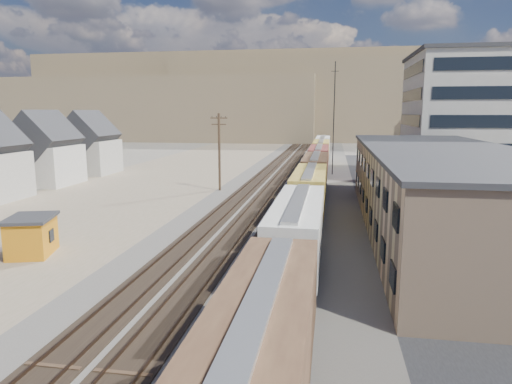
% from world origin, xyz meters
% --- Properties ---
extents(ground, '(300.00, 300.00, 0.00)m').
position_xyz_m(ground, '(0.00, 0.00, 0.00)').
color(ground, '#6B6356').
rests_on(ground, ground).
extents(ballast_bed, '(18.00, 200.00, 0.06)m').
position_xyz_m(ballast_bed, '(0.00, 50.00, 0.03)').
color(ballast_bed, '#4C4742').
rests_on(ballast_bed, ground).
extents(dirt_yard, '(24.00, 180.00, 0.03)m').
position_xyz_m(dirt_yard, '(-20.00, 40.00, 0.01)').
color(dirt_yard, '#786F53').
rests_on(dirt_yard, ground).
extents(asphalt_lot, '(26.00, 120.00, 0.04)m').
position_xyz_m(asphalt_lot, '(22.00, 35.00, 0.02)').
color(asphalt_lot, '#232326').
rests_on(asphalt_lot, ground).
extents(rail_tracks, '(11.40, 200.00, 0.24)m').
position_xyz_m(rail_tracks, '(-0.55, 50.00, 0.11)').
color(rail_tracks, black).
rests_on(rail_tracks, ground).
extents(freight_train, '(3.00, 119.74, 4.46)m').
position_xyz_m(freight_train, '(3.80, 35.80, 2.79)').
color(freight_train, black).
rests_on(freight_train, ground).
extents(warehouse, '(12.40, 40.40, 7.25)m').
position_xyz_m(warehouse, '(14.98, 25.00, 3.65)').
color(warehouse, tan).
rests_on(warehouse, ground).
extents(office_tower, '(22.60, 18.60, 18.45)m').
position_xyz_m(office_tower, '(27.95, 54.95, 9.26)').
color(office_tower, '#9E998E').
rests_on(office_tower, ground).
extents(utility_pole_north, '(2.20, 0.32, 10.00)m').
position_xyz_m(utility_pole_north, '(-8.50, 42.00, 5.30)').
color(utility_pole_north, '#382619').
rests_on(utility_pole_north, ground).
extents(radio_mast, '(1.20, 0.16, 18.00)m').
position_xyz_m(radio_mast, '(6.00, 60.00, 9.12)').
color(radio_mast, black).
rests_on(radio_mast, ground).
extents(hills_north, '(265.00, 80.00, 32.00)m').
position_xyz_m(hills_north, '(0.17, 167.92, 14.10)').
color(hills_north, '#716444').
rests_on(hills_north, ground).
extents(maintenance_shed, '(3.97, 4.56, 2.84)m').
position_xyz_m(maintenance_shed, '(-15.26, 13.34, 1.45)').
color(maintenance_shed, orange).
rests_on(maintenance_shed, ground).
extents(parked_car_blue, '(5.97, 6.05, 1.62)m').
position_xyz_m(parked_car_blue, '(19.62, 36.42, 0.81)').
color(parked_car_blue, navy).
rests_on(parked_car_blue, ground).
extents(parked_car_far, '(2.02, 5.00, 1.70)m').
position_xyz_m(parked_car_far, '(31.54, 56.83, 0.85)').
color(parked_car_far, silver).
rests_on(parked_car_far, ground).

